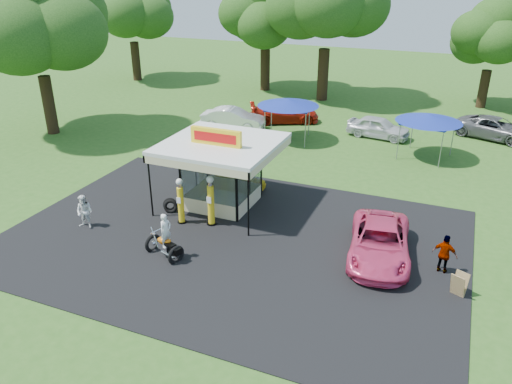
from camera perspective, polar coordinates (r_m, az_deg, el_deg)
ground at (r=21.02m, az=-4.94°, el=-7.83°), size 120.00×120.00×0.00m
asphalt_apron at (r=22.53m, az=-2.61°, el=-5.29°), size 20.00×14.00×0.04m
gas_station_kiosk at (r=24.98m, az=-3.92°, el=2.28°), size 5.40×5.40×4.18m
gas_pump_left at (r=23.60m, az=-8.60°, el=-1.16°), size 0.43×0.43×2.29m
gas_pump_right at (r=23.22m, az=-5.18°, el=-1.14°), size 0.47×0.47×2.50m
motorcycle at (r=21.10m, az=-10.31°, el=-5.42°), size 1.86×1.29×2.11m
spare_tires at (r=25.06m, az=-9.76°, el=-1.54°), size 0.91×0.73×0.73m
a_frame_sign at (r=20.13m, az=22.17°, el=-9.80°), size 0.57×0.66×0.94m
kiosk_car at (r=27.31m, az=-1.79°, el=1.37°), size 2.82×1.13×0.96m
pink_sedan at (r=21.41m, az=13.94°, el=-5.61°), size 3.16×5.54×1.46m
spectator_west at (r=24.38m, az=-19.00°, el=-2.16°), size 0.86×0.71×1.63m
spectator_east_b at (r=21.12m, az=20.76°, el=-6.69°), size 1.05×0.60×1.68m
bg_car_a at (r=37.61m, az=-2.65°, el=8.39°), size 4.90×2.35×1.55m
bg_car_b at (r=39.22m, az=3.26°, el=9.05°), size 5.72×4.29×1.54m
bg_car_c at (r=36.60m, az=13.81°, el=7.20°), size 4.59×2.38×1.49m
bg_car_d at (r=39.12m, az=25.68°, el=6.58°), size 5.92×4.15×1.50m
tent_west at (r=34.56m, az=3.70°, el=10.17°), size 4.22×4.22×2.95m
tent_east at (r=32.95m, az=19.16°, el=7.96°), size 4.06×4.06×2.84m
oak_far_a at (r=55.11m, az=-14.10°, el=19.48°), size 9.28×9.28×11.00m
oak_far_b at (r=49.07m, az=1.10°, el=19.44°), size 9.01×9.01×10.75m
oak_far_c at (r=45.42m, az=8.10°, el=20.40°), size 10.85×10.85×12.79m
oak_far_d at (r=46.84m, az=25.44°, el=15.41°), size 7.39×7.39×8.79m
oak_near at (r=38.19m, az=-23.99°, el=17.27°), size 10.67×10.67×12.28m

